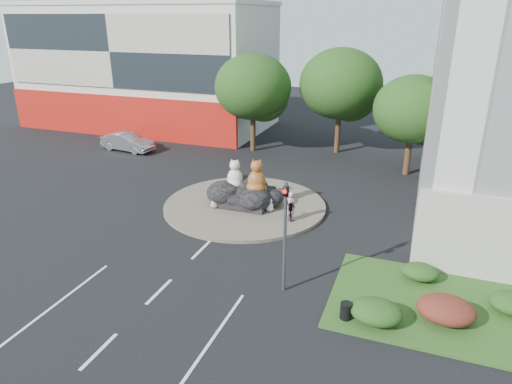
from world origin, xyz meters
TOP-DOWN VIEW (x-y plane):
  - ground at (0.00, 0.00)m, footprint 120.00×120.00m
  - roundabout_island at (0.00, 10.00)m, footprint 10.00×10.00m
  - rock_plinth at (0.00, 10.00)m, footprint 3.20×2.60m
  - shophouse_block at (-18.00, 27.91)m, footprint 25.20×12.30m
  - grass_verge at (12.00, 3.00)m, footprint 10.00×6.00m
  - tree_left at (-3.93, 22.06)m, footprint 6.46×6.46m
  - tree_mid at (3.07, 24.06)m, footprint 6.84×6.84m
  - tree_right at (9.07, 20.06)m, footprint 5.70×5.70m
  - hedge_near_green at (9.00, 1.00)m, footprint 2.00×1.60m
  - hedge_red at (11.50, 2.00)m, footprint 2.20×1.76m
  - hedge_back_green at (10.50, 4.80)m, footprint 1.60×1.28m
  - traffic_light at (5.10, 2.00)m, footprint 0.44×1.24m
  - street_lamp at (12.82, 8.00)m, footprint 2.34×0.22m
  - cat_white at (-0.71, 10.19)m, footprint 1.22×1.09m
  - cat_tabby at (0.82, 9.91)m, footprint 1.59×1.50m
  - kitten_calico at (-1.49, 8.82)m, footprint 0.69×0.64m
  - kitten_white at (1.82, 9.49)m, footprint 0.63×0.61m
  - pedestrian_pink at (3.33, 8.54)m, footprint 0.76×0.70m
  - pedestrian_dark at (3.27, 8.71)m, footprint 0.94×0.88m
  - parked_car at (-14.24, 18.09)m, footprint 5.03×2.24m
  - litter_bin at (7.89, 0.81)m, footprint 0.53×0.53m

SIDE VIEW (x-z plane):
  - ground at x=0.00m, z-range 0.00..0.00m
  - grass_verge at x=12.00m, z-range 0.00..0.12m
  - roundabout_island at x=0.00m, z-range 0.00..0.20m
  - litter_bin at x=7.89m, z-range 0.12..0.80m
  - hedge_back_green at x=10.50m, z-range 0.12..0.84m
  - hedge_near_green at x=9.00m, z-range 0.12..1.02m
  - kitten_white at x=1.82m, z-range 0.20..1.02m
  - hedge_red at x=11.50m, z-range 0.12..1.11m
  - rock_plinth at x=0.00m, z-range 0.20..1.10m
  - kitten_calico at x=-1.49m, z-range 0.20..1.16m
  - parked_car at x=-14.24m, z-range 0.00..1.61m
  - pedestrian_dark at x=3.27m, z-range 0.20..1.75m
  - pedestrian_pink at x=3.33m, z-range 0.20..1.95m
  - cat_white at x=-0.71m, z-range 1.10..2.96m
  - cat_tabby at x=0.82m, z-range 1.10..3.22m
  - traffic_light at x=5.10m, z-range 1.12..6.12m
  - street_lamp at x=12.82m, z-range 0.52..8.58m
  - tree_right at x=9.07m, z-range 0.98..8.28m
  - tree_left at x=-3.93m, z-range 1.11..9.38m
  - tree_mid at x=3.07m, z-range 1.18..9.94m
  - shophouse_block at x=-18.00m, z-range -2.52..14.88m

